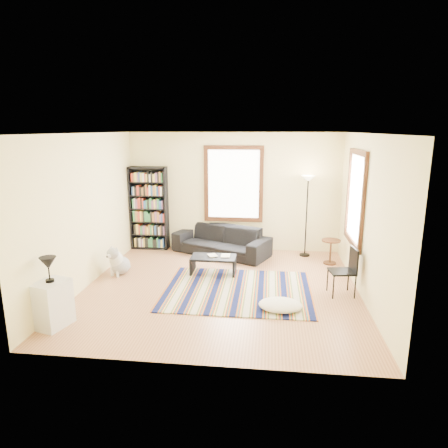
# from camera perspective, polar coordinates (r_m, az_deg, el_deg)

# --- Properties ---
(floor) EXTENTS (5.00, 5.00, 0.10)m
(floor) POSITION_cam_1_polar(r_m,az_deg,el_deg) (7.51, -0.44, -9.46)
(floor) COLOR tan
(floor) RESTS_ON ground
(ceiling) EXTENTS (5.00, 5.00, 0.10)m
(ceiling) POSITION_cam_1_polar(r_m,az_deg,el_deg) (6.92, -0.49, 13.25)
(ceiling) COLOR white
(ceiling) RESTS_ON floor
(wall_back) EXTENTS (5.00, 0.10, 2.80)m
(wall_back) POSITION_cam_1_polar(r_m,az_deg,el_deg) (9.57, 1.41, 4.60)
(wall_back) COLOR beige
(wall_back) RESTS_ON floor
(wall_front) EXTENTS (5.00, 0.10, 2.80)m
(wall_front) POSITION_cam_1_polar(r_m,az_deg,el_deg) (4.64, -4.33, -5.13)
(wall_front) COLOR beige
(wall_front) RESTS_ON floor
(wall_left) EXTENTS (0.10, 5.00, 2.80)m
(wall_left) POSITION_cam_1_polar(r_m,az_deg,el_deg) (7.80, -19.40, 1.79)
(wall_left) COLOR beige
(wall_left) RESTS_ON floor
(wall_right) EXTENTS (0.10, 5.00, 2.80)m
(wall_right) POSITION_cam_1_polar(r_m,az_deg,el_deg) (7.23, 20.04, 0.85)
(wall_right) COLOR beige
(wall_right) RESTS_ON floor
(window_back) EXTENTS (1.20, 0.06, 1.60)m
(window_back) POSITION_cam_1_polar(r_m,az_deg,el_deg) (9.46, 1.37, 5.72)
(window_back) COLOR white
(window_back) RESTS_ON wall_back
(window_right) EXTENTS (0.06, 1.20, 1.60)m
(window_right) POSITION_cam_1_polar(r_m,az_deg,el_deg) (7.94, 18.30, 3.54)
(window_right) COLOR white
(window_right) RESTS_ON wall_right
(rug) EXTENTS (2.65, 2.12, 0.02)m
(rug) POSITION_cam_1_polar(r_m,az_deg,el_deg) (7.37, 1.97, -9.43)
(rug) COLOR #0C1340
(rug) RESTS_ON floor
(sofa) EXTENTS (2.42, 1.72, 0.66)m
(sofa) POSITION_cam_1_polar(r_m,az_deg,el_deg) (9.34, -0.41, -2.36)
(sofa) COLOR black
(sofa) RESTS_ON floor
(bookshelf) EXTENTS (0.90, 0.30, 2.00)m
(bookshelf) POSITION_cam_1_polar(r_m,az_deg,el_deg) (9.81, -10.66, 2.21)
(bookshelf) COLOR black
(bookshelf) RESTS_ON floor
(coffee_table) EXTENTS (0.99, 0.69, 0.36)m
(coffee_table) POSITION_cam_1_polar(r_m,az_deg,el_deg) (8.14, -1.52, -5.87)
(coffee_table) COLOR black
(coffee_table) RESTS_ON floor
(book_a) EXTENTS (0.28, 0.25, 0.02)m
(book_a) POSITION_cam_1_polar(r_m,az_deg,el_deg) (8.09, -2.23, -4.57)
(book_a) COLOR beige
(book_a) RESTS_ON coffee_table
(book_b) EXTENTS (0.25, 0.19, 0.02)m
(book_b) POSITION_cam_1_polar(r_m,az_deg,el_deg) (8.11, -0.42, -4.54)
(book_b) COLOR beige
(book_b) RESTS_ON coffee_table
(floor_cushion) EXTENTS (0.86, 0.77, 0.18)m
(floor_cushion) POSITION_cam_1_polar(r_m,az_deg,el_deg) (6.67, 8.05, -11.37)
(floor_cushion) COLOR white
(floor_cushion) RESTS_ON floor
(floor_lamp) EXTENTS (0.38, 0.38, 1.86)m
(floor_lamp) POSITION_cam_1_polar(r_m,az_deg,el_deg) (9.26, 11.70, 1.06)
(floor_lamp) COLOR black
(floor_lamp) RESTS_ON floor
(side_table) EXTENTS (0.47, 0.47, 0.54)m
(side_table) POSITION_cam_1_polar(r_m,az_deg,el_deg) (8.99, 14.96, -3.86)
(side_table) COLOR #4E2613
(side_table) RESTS_ON floor
(folding_chair) EXTENTS (0.47, 0.46, 0.86)m
(folding_chair) POSITION_cam_1_polar(r_m,az_deg,el_deg) (7.35, 16.48, -6.55)
(folding_chair) COLOR black
(folding_chair) RESTS_ON floor
(white_cabinet) EXTENTS (0.50, 0.58, 0.70)m
(white_cabinet) POSITION_cam_1_polar(r_m,az_deg,el_deg) (6.53, -23.30, -10.46)
(white_cabinet) COLOR silver
(white_cabinet) RESTS_ON floor
(table_lamp) EXTENTS (0.29, 0.29, 0.38)m
(table_lamp) POSITION_cam_1_polar(r_m,az_deg,el_deg) (6.34, -23.76, -5.98)
(table_lamp) COLOR black
(table_lamp) RESTS_ON white_cabinet
(dog) EXTENTS (0.60, 0.70, 0.60)m
(dog) POSITION_cam_1_polar(r_m,az_deg,el_deg) (8.35, -14.62, -4.96)
(dog) COLOR #B8B8B8
(dog) RESTS_ON floor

